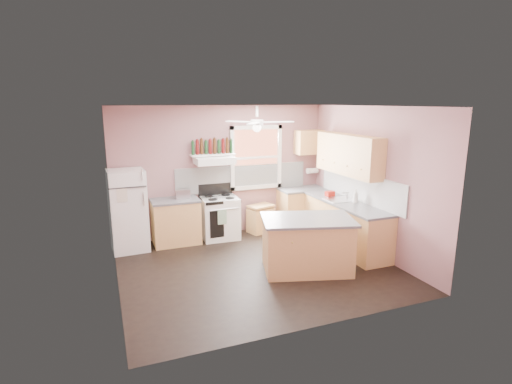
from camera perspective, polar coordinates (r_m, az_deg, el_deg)
name	(u,v)px	position (r m, az deg, el deg)	size (l,w,h in m)	color
floor	(257,267)	(6.96, 0.13, -10.67)	(4.50, 4.50, 0.00)	black
ceiling	(257,106)	(6.38, 0.14, 12.15)	(4.50, 4.50, 0.00)	white
wall_back	(222,171)	(8.42, -4.91, 3.04)	(4.50, 0.05, 2.70)	#8D6162
wall_right	(372,181)	(7.65, 16.21, 1.58)	(0.05, 4.00, 2.70)	#8D6162
wall_left	(110,203)	(6.11, -20.15, -1.46)	(0.05, 4.00, 2.70)	#8D6162
backsplash_back	(243,178)	(8.55, -1.92, 2.04)	(2.90, 0.03, 0.55)	white
backsplash_right	(360,187)	(7.90, 14.59, 0.72)	(0.03, 2.60, 0.55)	white
window_view	(256,157)	(8.58, -0.03, 4.96)	(1.00, 0.02, 1.20)	brown
window_frame	(256,158)	(8.56, 0.03, 4.94)	(1.16, 0.07, 1.36)	white
refrigerator	(128,211)	(7.87, -17.80, -2.54)	(0.65, 0.64, 1.55)	white
base_cabinet_left	(176,222)	(8.09, -11.35, -4.27)	(0.90, 0.60, 0.86)	tan
counter_left	(175,200)	(7.98, -11.50, -1.18)	(0.92, 0.62, 0.04)	#515154
toaster	(183,194)	(8.00, -10.40, -0.28)	(0.28, 0.16, 0.18)	silver
stove	(220,218)	(8.27, -5.19, -3.70)	(0.73, 0.64, 0.86)	white
range_hood	(214,160)	(8.06, -5.96, 4.51)	(0.78, 0.50, 0.14)	white
bottle_shelf	(213,155)	(8.16, -6.20, 5.32)	(0.90, 0.26, 0.03)	white
cart	(261,220)	(8.66, 0.68, -4.02)	(0.53, 0.35, 0.53)	tan
base_cabinet_corner	(302,209)	(8.98, 6.59, -2.40)	(1.00, 0.60, 0.86)	tan
base_cabinet_right	(345,226)	(7.92, 12.61, -4.71)	(0.60, 2.20, 0.86)	tan
counter_corner	(303,189)	(8.87, 6.66, 0.40)	(1.02, 0.62, 0.04)	#515154
counter_right	(346,203)	(7.80, 12.71, -1.56)	(0.62, 2.22, 0.04)	#515154
sink	(340,200)	(7.96, 11.91, -1.13)	(0.55, 0.45, 0.03)	silver
faucet	(347,196)	(8.03, 12.89, -0.50)	(0.03, 0.03, 0.14)	silver
upper_cabinet_right	(348,155)	(7.87, 13.07, 5.23)	(0.33, 1.80, 0.76)	tan
upper_cabinet_corner	(309,142)	(8.92, 7.59, 7.08)	(0.60, 0.33, 0.52)	tan
paper_towel	(312,171)	(9.09, 8.04, 3.04)	(0.12, 0.12, 0.26)	white
island	(307,245)	(6.76, 7.28, -7.57)	(1.40, 0.89, 0.86)	tan
island_top	(308,220)	(6.62, 7.39, -3.92)	(1.48, 0.97, 0.04)	#515154
ceiling_fan_hub	(257,122)	(6.39, 0.14, 9.91)	(0.20, 0.20, 0.08)	white
soap_bottle	(356,196)	(7.73, 14.04, -0.58)	(0.10, 0.10, 0.27)	silver
red_caddy	(330,194)	(8.21, 10.52, -0.24)	(0.18, 0.12, 0.10)	#A7180E
wine_bottles	(213,147)	(8.14, -6.22, 6.43)	(0.86, 0.06, 0.31)	#143819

